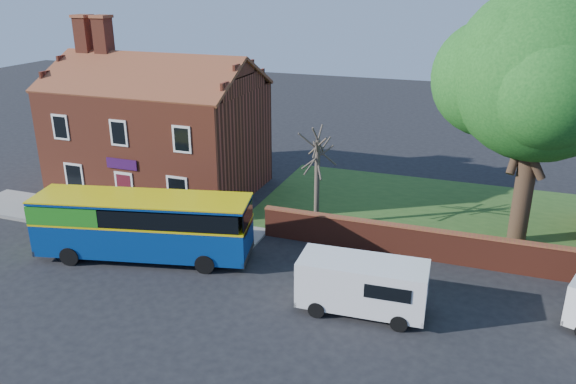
% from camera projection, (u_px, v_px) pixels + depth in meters
% --- Properties ---
extents(ground, '(120.00, 120.00, 0.00)m').
position_uv_depth(ground, '(162.00, 292.00, 24.06)').
color(ground, black).
rests_on(ground, ground).
extents(pavement, '(18.00, 3.50, 0.12)m').
position_uv_depth(pavement, '(109.00, 219.00, 31.32)').
color(pavement, gray).
rests_on(pavement, ground).
extents(kerb, '(18.00, 0.15, 0.14)m').
position_uv_depth(kerb, '(88.00, 231.00, 29.78)').
color(kerb, slate).
rests_on(kerb, ground).
extents(grass_strip, '(26.00, 12.00, 0.04)m').
position_uv_depth(grass_strip, '(489.00, 220.00, 31.37)').
color(grass_strip, '#426B28').
rests_on(grass_strip, ground).
extents(shop_building, '(12.30, 8.13, 10.50)m').
position_uv_depth(shop_building, '(159.00, 136.00, 35.22)').
color(shop_building, brown).
rests_on(shop_building, ground).
extents(boundary_wall, '(22.00, 0.38, 1.60)m').
position_uv_depth(boundary_wall, '(488.00, 253.00, 25.81)').
color(boundary_wall, maroon).
rests_on(boundary_wall, ground).
extents(bus, '(10.50, 4.78, 3.10)m').
position_uv_depth(bus, '(136.00, 223.00, 26.58)').
color(bus, navy).
rests_on(bus, ground).
extents(van_near, '(5.16, 2.31, 2.23)m').
position_uv_depth(van_near, '(363.00, 284.00, 22.28)').
color(van_near, white).
rests_on(van_near, ground).
extents(large_tree, '(10.42, 8.25, 12.71)m').
position_uv_depth(large_tree, '(543.00, 78.00, 25.96)').
color(large_tree, black).
rests_on(large_tree, ground).
extents(bare_tree, '(1.97, 2.35, 5.27)m').
position_uv_depth(bare_tree, '(317.00, 178.00, 29.83)').
color(bare_tree, '#4C4238').
rests_on(bare_tree, ground).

